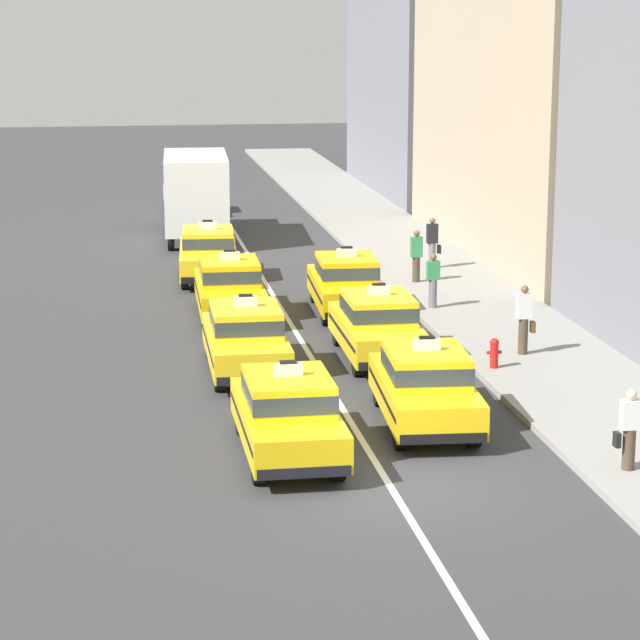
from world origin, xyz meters
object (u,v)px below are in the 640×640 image
object	(u,v)px
taxi_right_third	(346,283)
fire_hydrant	(494,352)
taxi_right_nearest	(425,385)
taxi_right_second	(378,325)
pedestrian_mid_block	(416,256)
taxi_left_fourth	(208,253)
taxi_left_nearest	(288,413)
taxi_left_third	(230,287)
pedestrian_trailing	(629,430)
pedestrian_near_crosswalk	(432,243)
pedestrian_far_corner	(433,280)
pedestrian_by_storefront	(524,320)
sedan_left_sixth	(186,193)
box_truck_left_fifth	(196,192)
taxi_left_second	(246,338)

from	to	relation	value
taxi_right_third	fire_hydrant	world-z (taller)	taxi_right_third
taxi_right_nearest	taxi_right_third	distance (m)	10.95
taxi_right_second	pedestrian_mid_block	distance (m)	9.29
taxi_left_fourth	taxi_right_third	distance (m)	6.58
taxi_left_nearest	fire_hydrant	xyz separation A→B (m)	(5.70, 5.34, -0.33)
taxi_right_third	taxi_right_second	bearing A→B (deg)	-91.71
taxi_left_third	taxi_right_third	bearing A→B (deg)	0.07
taxi_left_third	pedestrian_trailing	world-z (taller)	taxi_left_third
pedestrian_near_crosswalk	pedestrian_mid_block	distance (m)	2.43
pedestrian_trailing	pedestrian_far_corner	world-z (taller)	pedestrian_far_corner
taxi_right_nearest	pedestrian_near_crosswalk	size ratio (longest dim) A/B	2.77
pedestrian_by_storefront	fire_hydrant	world-z (taller)	pedestrian_by_storefront
taxi_left_third	sedan_left_sixth	size ratio (longest dim) A/B	1.07
taxi_left_third	taxi_left_fourth	bearing A→B (deg)	91.80
taxi_right_nearest	pedestrian_mid_block	xyz separation A→B (m)	(3.13, 14.38, 0.10)
taxi_left_fourth	fire_hydrant	xyz separation A→B (m)	(5.83, -12.70, -0.33)
taxi_left_third	taxi_right_second	bearing A→B (deg)	-59.24
box_truck_left_fifth	taxi_right_nearest	bearing A→B (deg)	-82.88
taxi_left_third	taxi_right_nearest	world-z (taller)	same
sedan_left_sixth	fire_hydrant	size ratio (longest dim) A/B	5.89
taxi_left_second	pedestrian_near_crosswalk	distance (m)	13.92
taxi_left_nearest	pedestrian_far_corner	world-z (taller)	taxi_left_nearest
taxi_left_third	sedan_left_sixth	xyz separation A→B (m)	(0.07, 20.56, -0.03)
taxi_left_second	taxi_left_nearest	bearing A→B (deg)	-88.60
pedestrian_far_corner	taxi_right_second	bearing A→B (deg)	-117.66
box_truck_left_fifth	pedestrian_near_crosswalk	distance (m)	10.76
taxi_left_nearest	sedan_left_sixth	world-z (taller)	taxi_left_nearest
pedestrian_mid_block	pedestrian_trailing	bearing A→B (deg)	-90.42
taxi_left_second	sedan_left_sixth	xyz separation A→B (m)	(0.26, 26.70, -0.03)
sedan_left_sixth	pedestrian_far_corner	size ratio (longest dim) A/B	2.74
pedestrian_trailing	taxi_right_nearest	bearing A→B (deg)	128.76
taxi_right_second	fire_hydrant	size ratio (longest dim) A/B	6.28
taxi_left_second	taxi_left_third	size ratio (longest dim) A/B	1.00
pedestrian_by_storefront	fire_hydrant	size ratio (longest dim) A/B	2.38
sedan_left_sixth	taxi_right_nearest	xyz separation A→B (m)	(2.99, -31.50, 0.03)
pedestrian_by_storefront	taxi_left_fourth	bearing A→B (deg)	121.06
pedestrian_mid_block	taxi_right_second	bearing A→B (deg)	-108.91
taxi_right_third	pedestrian_near_crosswalk	xyz separation A→B (m)	(3.90, 5.63, 0.11)
taxi_right_nearest	box_truck_left_fifth	bearing A→B (deg)	97.12
taxi_left_third	box_truck_left_fifth	xyz separation A→B (m)	(0.00, 13.56, 0.90)
taxi_right_second	taxi_right_third	xyz separation A→B (m)	(0.16, 5.34, 0.00)
taxi_right_third	pedestrian_far_corner	bearing A→B (deg)	-7.54
sedan_left_sixth	pedestrian_mid_block	world-z (taller)	pedestrian_mid_block
taxi_right_third	taxi_right_nearest	bearing A→B (deg)	-91.45
taxi_left_second	taxi_left_fourth	xyz separation A→B (m)	(0.02, 11.70, 0.00)
taxi_left_fourth	sedan_left_sixth	bearing A→B (deg)	89.07
pedestrian_mid_block	pedestrian_by_storefront	bearing A→B (deg)	-86.54
taxi_left_third	taxi_right_second	world-z (taller)	same
taxi_left_nearest	taxi_right_nearest	xyz separation A→B (m)	(3.10, 1.54, 0.00)
taxi_left_fourth	pedestrian_trailing	bearing A→B (deg)	-72.89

